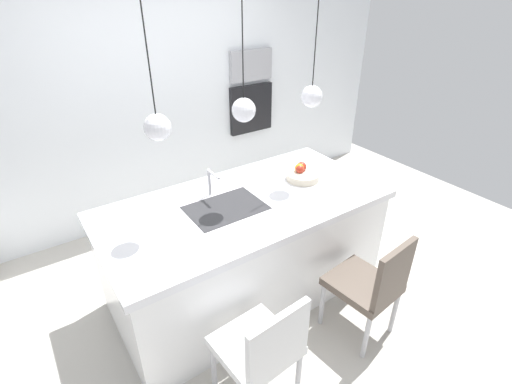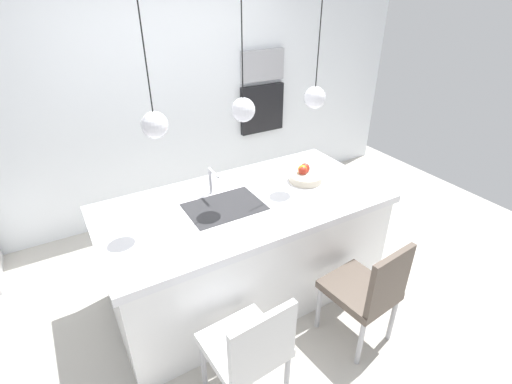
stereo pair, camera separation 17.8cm
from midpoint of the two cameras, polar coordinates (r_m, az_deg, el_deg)
The scene contains 13 objects.
floor at distance 3.40m, azimuth -2.98°, elevation -14.39°, with size 6.60×6.60×0.00m, color #BCB7AD.
back_wall at distance 4.11m, azimuth -15.99°, elevation 13.42°, with size 6.00×0.10×2.60m, color white.
kitchen_island at distance 3.11m, azimuth -3.19°, elevation -8.45°, with size 2.20×1.09×0.89m.
sink_basin at distance 2.80m, azimuth -6.44°, elevation -2.53°, with size 0.56×0.40×0.02m, color #2D2D30.
faucet at distance 2.89m, azimuth -8.62°, elevation 1.81°, with size 0.02×0.17×0.22m.
fruit_bowl at distance 3.18m, azimuth 5.46°, elevation 2.69°, with size 0.28×0.28×0.13m.
microwave at distance 4.46m, azimuth -2.06°, elevation 18.70°, with size 0.54×0.08×0.34m, color #9E9EA3.
oven at distance 4.58m, azimuth -1.95°, elevation 12.54°, with size 0.56×0.08×0.56m, color black.
chair_near at distance 2.37m, azimuth -1.36°, elevation -22.57°, with size 0.47×0.47×0.86m.
chair_middle at distance 2.82m, azimuth 15.37°, elevation -13.35°, with size 0.46×0.50×0.89m.
pendant_light_left at distance 2.34m, azimuth -16.90°, elevation 9.43°, with size 0.16×0.16×0.76m.
pendant_light_center at distance 2.57m, azimuth -3.91°, elevation 12.36°, with size 0.16×0.16×0.76m.
pendant_light_right at distance 2.92m, azimuth 6.69°, elevation 14.26°, with size 0.16×0.16×0.76m.
Camera 1 is at (-1.32, -2.08, 2.35)m, focal length 26.34 mm.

